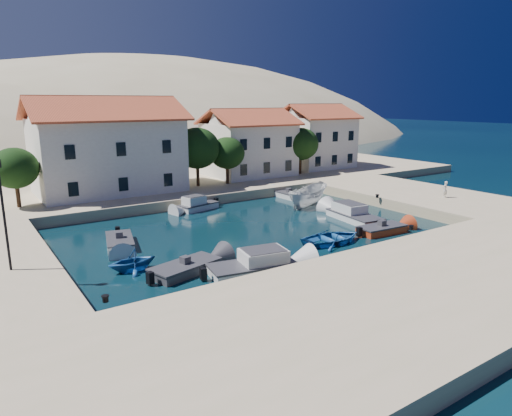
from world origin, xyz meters
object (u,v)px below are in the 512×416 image
at_px(building_mid, 249,142).
at_px(cabin_cruiser_south, 252,266).
at_px(building_right, 316,135).
at_px(building_left, 107,144).
at_px(lamppost, 3,205).
at_px(pedestrian, 445,189).
at_px(boat_east, 308,206).
at_px(rowboat_south, 332,243).
at_px(cabin_cruiser_east, 355,215).

distance_m(building_mid, cabin_cruiser_south, 32.18).
bearing_deg(building_right, building_left, -176.19).
relative_size(building_left, cabin_cruiser_south, 2.62).
relative_size(lamppost, pedestrian, 3.83).
relative_size(lamppost, cabin_cruiser_south, 1.11).
bearing_deg(building_left, boat_east, -41.30).
xyz_separation_m(building_right, pedestrian, (-3.74, -23.60, -3.66)).
xyz_separation_m(building_left, rowboat_south, (9.18, -24.00, -5.94)).
bearing_deg(cabin_cruiser_south, rowboat_south, 22.55).
bearing_deg(building_right, lamppost, -152.07).
bearing_deg(building_mid, building_left, -176.82).
height_order(building_right, pedestrian, building_right).
xyz_separation_m(cabin_cruiser_south, rowboat_south, (8.29, 1.84, -0.48)).
height_order(cabin_cruiser_south, cabin_cruiser_east, same).
height_order(building_left, cabin_cruiser_south, building_left).
bearing_deg(rowboat_south, boat_east, -27.91).
bearing_deg(building_mid, lamppost, -144.55).
bearing_deg(rowboat_south, cabin_cruiser_south, 106.11).
relative_size(building_left, lamppost, 2.36).
distance_m(building_left, cabin_cruiser_east, 25.98).
bearing_deg(rowboat_south, building_right, -35.06).
relative_size(cabin_cruiser_east, boat_east, 0.99).
bearing_deg(building_mid, cabin_cruiser_south, -122.52).
bearing_deg(boat_east, rowboat_south, 129.83).
bearing_deg(lamppost, boat_east, 13.22).
distance_m(lamppost, rowboat_south, 21.59).
relative_size(cabin_cruiser_south, cabin_cruiser_east, 0.96).
height_order(building_mid, cabin_cruiser_east, building_mid).
bearing_deg(building_right, rowboat_south, -128.68).
distance_m(building_left, rowboat_south, 26.38).
xyz_separation_m(rowboat_south, pedestrian, (17.09, 2.41, 1.81)).
xyz_separation_m(building_left, building_mid, (18.00, 1.00, -0.71)).
relative_size(building_mid, pedestrian, 6.46).
distance_m(building_left, cabin_cruiser_south, 26.43).
height_order(cabin_cruiser_east, boat_east, cabin_cruiser_east).
xyz_separation_m(boat_east, pedestrian, (10.73, -7.95, 1.81)).
relative_size(building_mid, lamppost, 1.69).
distance_m(building_left, pedestrian, 34.25).
bearing_deg(building_right, cabin_cruiser_east, -123.44).
distance_m(rowboat_south, pedestrian, 17.35).
bearing_deg(cabin_cruiser_south, building_mid, 67.54).
bearing_deg(building_left, rowboat_south, -69.08).
distance_m(rowboat_south, cabin_cruiser_east, 7.17).
distance_m(boat_east, pedestrian, 13.47).
bearing_deg(cabin_cruiser_east, lamppost, 97.00).
bearing_deg(building_right, pedestrian, -99.00).
distance_m(cabin_cruiser_south, cabin_cruiser_east, 15.43).
xyz_separation_m(building_mid, building_right, (12.00, 1.00, 0.25)).
bearing_deg(cabin_cruiser_east, pedestrian, -89.22).
height_order(lamppost, cabin_cruiser_east, lamppost).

